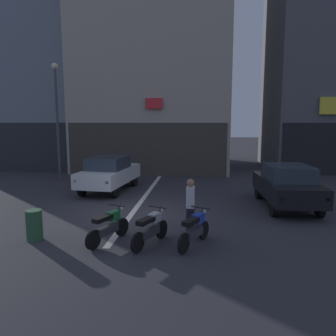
# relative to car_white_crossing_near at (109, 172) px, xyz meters

# --- Properties ---
(ground_plane) EXTENTS (120.00, 120.00, 0.00)m
(ground_plane) POSITION_rel_car_white_crossing_near_xyz_m (1.85, -3.80, -0.89)
(ground_plane) COLOR #333338
(lane_centre_line) EXTENTS (0.20, 18.00, 0.01)m
(lane_centre_line) POSITION_rel_car_white_crossing_near_xyz_m (1.85, 2.20, -0.88)
(lane_centre_line) COLOR silver
(lane_centre_line) RESTS_ON ground
(building_corner_left) EXTENTS (8.72, 7.74, 16.52)m
(building_corner_left) POSITION_rel_car_white_crossing_near_xyz_m (-7.90, 9.29, 7.36)
(building_corner_left) COLOR gray
(building_corner_left) RESTS_ON ground
(building_mid_block) EXTENTS (9.96, 9.97, 20.40)m
(building_mid_block) POSITION_rel_car_white_crossing_near_xyz_m (1.02, 9.29, 9.30)
(building_mid_block) COLOR #B2A893
(building_mid_block) RESTS_ON ground
(building_far_right) EXTENTS (8.84, 7.35, 14.32)m
(building_far_right) POSITION_rel_car_white_crossing_near_xyz_m (13.53, 9.29, 6.26)
(building_far_right) COLOR #56565B
(building_far_right) RESTS_ON ground
(car_white_crossing_near) EXTENTS (2.19, 4.27, 1.64)m
(car_white_crossing_near) POSITION_rel_car_white_crossing_near_xyz_m (0.00, 0.00, 0.00)
(car_white_crossing_near) COLOR black
(car_white_crossing_near) RESTS_ON ground
(car_black_parked_kerbside) EXTENTS (1.87, 4.14, 1.64)m
(car_black_parked_kerbside) POSITION_rel_car_white_crossing_near_xyz_m (7.54, -2.16, 0.00)
(car_black_parked_kerbside) COLOR black
(car_black_parked_kerbside) RESTS_ON ground
(street_lamp) EXTENTS (0.36, 0.36, 6.38)m
(street_lamp) POSITION_rel_car_white_crossing_near_xyz_m (-3.57, 2.45, 3.03)
(street_lamp) COLOR #47474C
(street_lamp) RESTS_ON ground
(motorcycle_green_row_leftmost) EXTENTS (0.79, 1.54, 0.98)m
(motorcycle_green_row_leftmost) POSITION_rel_car_white_crossing_near_xyz_m (1.81, -6.35, -0.43)
(motorcycle_green_row_leftmost) COLOR black
(motorcycle_green_row_leftmost) RESTS_ON ground
(motorcycle_silver_row_left_mid) EXTENTS (0.78, 1.55, 0.98)m
(motorcycle_silver_row_left_mid) POSITION_rel_car_white_crossing_near_xyz_m (2.97, -6.43, -0.43)
(motorcycle_silver_row_left_mid) COLOR black
(motorcycle_silver_row_left_mid) RESTS_ON ground
(motorcycle_blue_row_centre) EXTENTS (0.80, 1.53, 0.98)m
(motorcycle_blue_row_centre) POSITION_rel_car_white_crossing_near_xyz_m (4.13, -6.37, -0.43)
(motorcycle_blue_row_centre) COLOR black
(motorcycle_blue_row_centre) RESTS_ON ground
(person_by_motorcycles) EXTENTS (0.24, 0.37, 1.67)m
(person_by_motorcycles) POSITION_rel_car_white_crossing_near_xyz_m (3.99, -5.70, -0.03)
(person_by_motorcycles) COLOR #23232D
(person_by_motorcycles) RESTS_ON ground
(trash_bin) EXTENTS (0.44, 0.44, 0.85)m
(trash_bin) POSITION_rel_car_white_crossing_near_xyz_m (-0.27, -6.41, -0.46)
(trash_bin) COLOR #2D5938
(trash_bin) RESTS_ON ground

